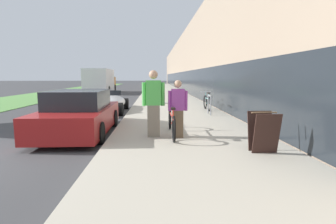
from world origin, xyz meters
The scene contains 12 objects.
sidewalk_slab centered at (5.29, 21.00, 0.07)m, with size 4.52×70.00×0.14m.
storefront_facade centered at (12.58, 29.00, 3.37)m, with size 10.01×70.00×6.76m.
lawn_strip centered at (-6.19, 25.00, 0.01)m, with size 5.51×70.00×0.03m.
tandem_bicycle centered at (4.79, 1.59, 0.51)m, with size 0.52×2.41×0.86m.
person_rider centered at (4.93, 1.29, 0.92)m, with size 0.53×0.21×1.56m.
person_bystander centered at (4.27, 1.42, 1.06)m, with size 0.62×0.24×1.83m.
bike_rack_hoop centered at (6.72, 5.58, 0.65)m, with size 0.05×0.60×0.84m.
cruiser_bike_nearest centered at (6.93, 7.14, 0.52)m, with size 0.52×1.71×0.90m.
sandwich_board_sign centered at (6.69, -0.22, 0.59)m, with size 0.56×0.56×0.90m.
parked_sedan_curbside centered at (1.96, 2.43, 0.63)m, with size 1.92×4.15×1.38m.
vintage_roadster_curbside centered at (1.98, 7.63, 0.47)m, with size 1.70×4.33×1.07m.
moving_truck centered at (-1.53, 23.13, 1.32)m, with size 2.45×7.01×2.58m.
Camera 1 is at (4.30, -5.76, 1.80)m, focal length 28.00 mm.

